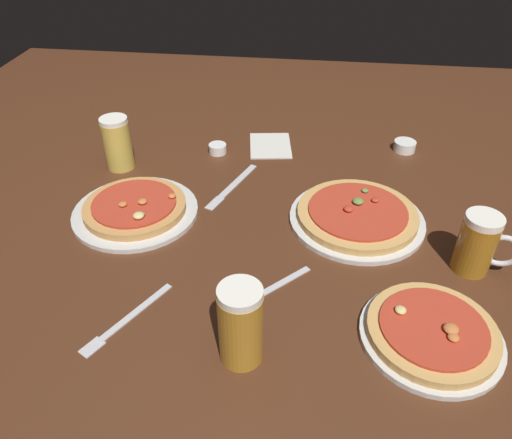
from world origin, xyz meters
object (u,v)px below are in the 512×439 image
ramekin_sauce (218,149)px  napkin_folded (270,145)px  pizza_plate_far (357,216)px  fork_spare (126,319)px  pizza_plate_near (432,333)px  beer_mug_amber (479,244)px  knife_spare (232,186)px  beer_mug_dark (240,322)px  ramekin_butter (405,146)px  fork_left (269,289)px  pizza_plate_side (135,209)px  beer_mug_pale (118,143)px

ramekin_sauce → napkin_folded: size_ratio=0.33×
pizza_plate_far → fork_spare: size_ratio=1.62×
pizza_plate_near → beer_mug_amber: size_ratio=1.89×
fork_spare → knife_spare: 0.51m
beer_mug_dark → ramekin_butter: beer_mug_dark is taller
fork_left → fork_spare: 0.29m
pizza_plate_side → beer_mug_amber: bearing=-7.3°
fork_left → knife_spare: same height
beer_mug_dark → beer_mug_amber: bearing=31.8°
pizza_plate_far → beer_mug_pale: (-0.66, 0.18, 0.06)m
beer_mug_amber → napkin_folded: 0.70m
ramekin_sauce → fork_left: bearing=-68.9°
pizza_plate_side → napkin_folded: (0.30, 0.39, -0.01)m
pizza_plate_side → ramekin_butter: size_ratio=4.77×
beer_mug_amber → knife_spare: size_ratio=0.59×
beer_mug_pale → ramekin_sauce: size_ratio=2.86×
pizza_plate_side → beer_mug_pale: 0.26m
ramekin_sauce → pizza_plate_far: bearing=-36.2°
beer_mug_dark → ramekin_butter: (0.37, 0.80, -0.07)m
pizza_plate_side → knife_spare: (0.22, 0.15, -0.01)m
pizza_plate_side → ramekin_butter: pizza_plate_side is taller
pizza_plate_near → beer_mug_dark: (-0.34, -0.08, 0.06)m
pizza_plate_side → beer_mug_amber: 0.79m
beer_mug_amber → beer_mug_pale: 0.95m
beer_mug_dark → fork_spare: 0.25m
fork_left → knife_spare: bearing=110.5°
napkin_folded → knife_spare: size_ratio=0.68×
pizza_plate_far → ramekin_sauce: 0.50m
fork_spare → knife_spare: bearing=75.9°
beer_mug_dark → pizza_plate_near: bearing=12.4°
fork_spare → knife_spare: same height
pizza_plate_side → knife_spare: pizza_plate_side is taller
pizza_plate_near → napkin_folded: (-0.37, 0.70, -0.01)m
beer_mug_dark → fork_left: (0.03, 0.16, -0.08)m
pizza_plate_far → ramekin_sauce: bearing=143.8°
pizza_plate_side → fork_left: pizza_plate_side is taller
ramekin_sauce → knife_spare: (0.07, -0.18, -0.01)m
beer_mug_pale → pizza_plate_near: bearing=-34.2°
pizza_plate_near → fork_left: size_ratio=1.64×
pizza_plate_far → fork_left: bearing=-125.3°
beer_mug_amber → knife_spare: (-0.57, 0.25, -0.06)m
beer_mug_dark → napkin_folded: (-0.03, 0.78, -0.08)m
beer_mug_amber → napkin_folded: size_ratio=0.86×
beer_mug_dark → knife_spare: bearing=101.3°
ramekin_sauce → knife_spare: size_ratio=0.22×
pizza_plate_far → ramekin_sauce: pizza_plate_far is taller
pizza_plate_far → beer_mug_amber: beer_mug_amber is taller
fork_left → ramekin_sauce: bearing=111.1°
ramekin_sauce → fork_spare: (-0.05, -0.67, -0.01)m
knife_spare → ramekin_sauce: bearing=112.4°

